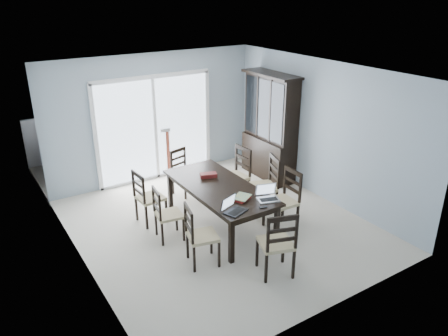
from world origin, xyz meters
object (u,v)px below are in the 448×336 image
(chair_left_mid, at_px, (163,209))
(cell_phone, at_px, (263,207))
(dining_table, at_px, (219,190))
(chair_left_near, at_px, (196,229))
(chair_left_far, at_px, (145,192))
(chair_end_near, at_px, (279,238))
(chair_right_far, at_px, (238,169))
(china_hutch, at_px, (270,128))
(hot_tub, at_px, (120,143))
(game_box, at_px, (208,175))
(laptop_dark, at_px, (236,209))
(laptop_silver, at_px, (268,197))
(chair_end_far, at_px, (182,167))
(chair_right_mid, at_px, (268,179))
(chair_right_near, at_px, (287,193))

(chair_left_mid, distance_m, cell_phone, 1.59)
(dining_table, bearing_deg, cell_phone, -81.99)
(chair_left_near, distance_m, cell_phone, 1.05)
(chair_left_far, distance_m, chair_end_near, 2.56)
(chair_left_mid, bearing_deg, chair_right_far, 114.84)
(china_hutch, relative_size, hot_tub, 0.92)
(chair_right_far, bearing_deg, china_hutch, -67.49)
(game_box, distance_m, hot_tub, 3.18)
(game_box, xyz_separation_m, hot_tub, (-0.46, 3.14, -0.27))
(chair_left_far, bearing_deg, chair_left_mid, -0.68)
(laptop_dark, height_order, laptop_silver, laptop_silver)
(laptop_silver, relative_size, game_box, 1.36)
(chair_end_far, bearing_deg, dining_table, 71.19)
(chair_left_mid, relative_size, game_box, 3.66)
(chair_left_near, height_order, game_box, chair_left_near)
(dining_table, bearing_deg, laptop_dark, -107.29)
(laptop_dark, xyz_separation_m, game_box, (0.31, 1.29, -0.02))
(chair_right_mid, bearing_deg, chair_right_near, -169.84)
(chair_end_far, bearing_deg, chair_end_near, 71.73)
(chair_right_mid, relative_size, chair_end_far, 1.17)
(chair_end_far, bearing_deg, chair_right_far, 115.12)
(chair_right_far, distance_m, cell_phone, 1.79)
(chair_left_mid, relative_size, chair_right_mid, 0.86)
(chair_left_near, relative_size, chair_right_mid, 0.91)
(china_hutch, relative_size, laptop_dark, 5.73)
(laptop_dark, bearing_deg, chair_end_far, 61.50)
(chair_right_mid, xyz_separation_m, cell_phone, (-0.87, -0.99, 0.12))
(chair_right_near, relative_size, laptop_silver, 3.07)
(china_hutch, distance_m, chair_right_mid, 1.67)
(chair_left_near, bearing_deg, china_hutch, 138.15)
(chair_right_mid, height_order, chair_end_near, chair_right_mid)
(chair_left_near, distance_m, hot_tub, 4.31)
(dining_table, height_order, chair_left_far, chair_left_far)
(chair_right_mid, xyz_separation_m, game_box, (-0.98, 0.41, 0.15))
(dining_table, bearing_deg, laptop_silver, -67.01)
(chair_right_mid, xyz_separation_m, laptop_silver, (-0.65, -0.84, 0.17))
(chair_left_far, xyz_separation_m, chair_end_far, (1.09, 0.75, -0.04))
(china_hutch, xyz_separation_m, chair_right_mid, (-1.01, -1.26, -0.44))
(china_hutch, distance_m, chair_end_near, 3.58)
(chair_left_near, xyz_separation_m, game_box, (0.89, 1.15, 0.21))
(chair_left_far, distance_m, laptop_dark, 1.81)
(dining_table, distance_m, cell_phone, 1.01)
(chair_right_mid, bearing_deg, china_hutch, -21.16)
(chair_right_far, xyz_separation_m, game_box, (-0.79, -0.25, 0.15))
(chair_left_near, xyz_separation_m, chair_right_mid, (1.87, 0.75, 0.06))
(chair_left_mid, bearing_deg, chair_right_near, 77.33)
(chair_left_far, bearing_deg, cell_phone, 29.27)
(hot_tub, bearing_deg, chair_right_near, -71.91)
(china_hutch, relative_size, chair_left_far, 1.98)
(chair_end_near, bearing_deg, chair_left_mid, 136.02)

